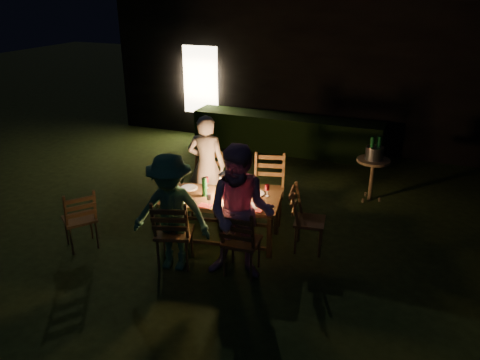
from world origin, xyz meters
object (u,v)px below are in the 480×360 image
at_px(chair_far_left, 207,196).
at_px(person_opp_right, 241,214).
at_px(bottle_table, 204,187).
at_px(ice_bucket, 374,153).
at_px(chair_far_right, 268,201).
at_px(bottle_bucket_b, 378,150).
at_px(chair_near_left, 175,244).
at_px(bottle_bucket_a, 371,151).
at_px(dining_table, 222,202).
at_px(person_opp_left, 171,213).
at_px(lantern, 226,186).
at_px(person_house_side, 207,166).
at_px(chair_near_right, 241,252).
at_px(side_table, 373,164).
at_px(chair_end, 308,231).
at_px(chair_spare, 81,229).

xyz_separation_m(chair_far_left, person_opp_right, (1.16, -1.42, 0.56)).
height_order(bottle_table, ice_bucket, ice_bucket).
relative_size(chair_far_right, bottle_bucket_b, 3.37).
relative_size(chair_near_left, bottle_bucket_a, 3.24).
distance_m(chair_far_left, chair_far_right, 1.00).
height_order(dining_table, bottle_bucket_b, bottle_bucket_b).
relative_size(person_opp_left, lantern, 4.50).
height_order(person_house_side, bottle_bucket_b, person_house_side).
distance_m(chair_near_right, person_opp_left, 1.02).
relative_size(chair_near_left, person_house_side, 0.63).
relative_size(bottle_table, side_table, 0.37).
xyz_separation_m(chair_near_left, chair_end, (1.52, 1.04, -0.02)).
bearing_deg(person_opp_left, side_table, 45.94).
xyz_separation_m(chair_spare, lantern, (1.80, 0.98, 0.55)).
bearing_deg(ice_bucket, person_opp_right, -112.65).
xyz_separation_m(lantern, side_table, (1.77, 2.16, -0.18)).
bearing_deg(ice_bucket, chair_near_left, -124.82).
height_order(dining_table, lantern, lantern).
xyz_separation_m(chair_near_right, person_opp_right, (0.01, -0.05, 0.58)).
relative_size(dining_table, person_opp_right, 1.00).
distance_m(chair_near_left, person_opp_right, 1.06).
xyz_separation_m(side_table, ice_bucket, (0.00, 0.00, 0.20)).
bearing_deg(person_opp_right, chair_near_left, 176.89).
bearing_deg(chair_near_left, side_table, 37.62).
xyz_separation_m(chair_near_left, lantern, (0.35, 0.89, 0.52)).
xyz_separation_m(chair_near_right, lantern, (-0.53, 0.74, 0.54)).
relative_size(chair_far_left, bottle_bucket_a, 3.26).
xyz_separation_m(chair_spare, bottle_table, (1.51, 0.88, 0.53)).
bearing_deg(chair_spare, chair_near_right, -46.03).
relative_size(chair_near_left, bottle_bucket_b, 3.24).
distance_m(dining_table, person_opp_right, 0.97).
height_order(person_opp_left, bottle_bucket_a, person_opp_left).
distance_m(chair_near_left, bottle_bucket_b, 3.83).
relative_size(chair_far_left, chair_end, 1.09).
xyz_separation_m(dining_table, chair_end, (1.21, 0.21, -0.32)).
xyz_separation_m(side_table, bottle_bucket_a, (-0.05, -0.04, 0.25)).
bearing_deg(person_opp_right, lantern, 114.69).
xyz_separation_m(chair_near_right, side_table, (1.24, 2.90, 0.36)).
height_order(chair_near_right, chair_spare, chair_near_right).
xyz_separation_m(chair_near_left, person_opp_right, (0.89, 0.10, 0.56)).
xyz_separation_m(person_opp_left, bottle_bucket_a, (2.07, 3.06, 0.12)).
bearing_deg(bottle_bucket_b, side_table, -141.34).
relative_size(dining_table, bottle_bucket_b, 5.45).
bearing_deg(bottle_bucket_a, person_opp_left, -124.04).
relative_size(chair_far_left, chair_far_right, 0.97).
distance_m(person_house_side, ice_bucket, 2.82).
bearing_deg(chair_near_right, chair_far_left, 126.79).
bearing_deg(chair_near_left, chair_spare, 165.96).
bearing_deg(person_house_side, dining_table, 118.76).
relative_size(chair_far_right, person_opp_right, 0.62).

